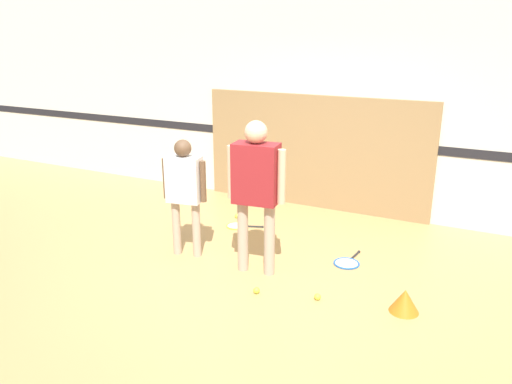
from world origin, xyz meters
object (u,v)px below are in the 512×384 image
object	(u,v)px
tennis_ball_near_instructor	(256,290)
tennis_ball_stray_left	(318,297)
person_instructor	(256,182)
training_cone	(405,301)
tennis_ball_by_spare_racket	(237,216)
racket_spare_on_floor	(238,226)
racket_second_spare	(347,263)
person_student_left	(184,185)

from	to	relation	value
tennis_ball_near_instructor	tennis_ball_stray_left	distance (m)	0.61
person_instructor	training_cone	xyz separation A→B (m)	(1.61, -0.12, -0.91)
tennis_ball_near_instructor	tennis_ball_by_spare_racket	distance (m)	2.13
racket_spare_on_floor	training_cone	size ratio (longest dim) A/B	1.88
tennis_ball_near_instructor	person_instructor	bearing A→B (deg)	117.05
racket_second_spare	tennis_ball_stray_left	world-z (taller)	tennis_ball_stray_left
tennis_ball_near_instructor	tennis_ball_stray_left	world-z (taller)	same
racket_second_spare	training_cone	world-z (taller)	training_cone
racket_second_spare	training_cone	xyz separation A→B (m)	(0.77, -0.75, 0.10)
person_instructor	racket_spare_on_floor	distance (m)	1.68
racket_spare_on_floor	training_cone	world-z (taller)	training_cone
person_student_left	tennis_ball_near_instructor	bearing A→B (deg)	-32.30
person_instructor	training_cone	bearing A→B (deg)	-11.01
racket_second_spare	training_cone	bearing A→B (deg)	-127.99
racket_spare_on_floor	tennis_ball_stray_left	size ratio (longest dim) A/B	7.93
person_instructor	racket_spare_on_floor	world-z (taller)	person_instructor
person_student_left	racket_spare_on_floor	xyz separation A→B (m)	(0.11, 1.03, -0.84)
person_student_left	tennis_ball_stray_left	xyz separation A→B (m)	(1.73, -0.31, -0.82)
person_instructor	tennis_ball_stray_left	world-z (taller)	person_instructor
person_student_left	tennis_ball_stray_left	distance (m)	1.94
tennis_ball_stray_left	racket_second_spare	bearing A→B (deg)	88.15
person_student_left	racket_spare_on_floor	world-z (taller)	person_student_left
racket_spare_on_floor	tennis_ball_by_spare_racket	distance (m)	0.32
racket_second_spare	tennis_ball_by_spare_racket	world-z (taller)	tennis_ball_by_spare_racket
racket_second_spare	tennis_ball_near_instructor	world-z (taller)	tennis_ball_near_instructor
racket_spare_on_floor	tennis_ball_stray_left	distance (m)	2.10
person_student_left	racket_second_spare	bearing A→B (deg)	8.70
racket_second_spare	tennis_ball_stray_left	size ratio (longest dim) A/B	8.29
person_instructor	racket_second_spare	xyz separation A→B (m)	(0.84, 0.63, -1.02)
tennis_ball_near_instructor	training_cone	bearing A→B (deg)	12.63
person_student_left	racket_second_spare	distance (m)	2.04
person_instructor	tennis_ball_stray_left	xyz separation A→B (m)	(0.81, -0.28, -0.99)
racket_spare_on_floor	person_instructor	bearing A→B (deg)	-73.25
tennis_ball_near_instructor	person_student_left	bearing A→B (deg)	157.90
racket_spare_on_floor	training_cone	bearing A→B (deg)	-46.49
person_instructor	training_cone	size ratio (longest dim) A/B	5.96
tennis_ball_by_spare_racket	tennis_ball_stray_left	distance (m)	2.41
person_instructor	person_student_left	size ratio (longest dim) A/B	1.21
person_instructor	racket_spare_on_floor	size ratio (longest dim) A/B	3.17
person_instructor	training_cone	world-z (taller)	person_instructor
training_cone	person_student_left	bearing A→B (deg)	176.59
tennis_ball_stray_left	tennis_ball_near_instructor	bearing A→B (deg)	-165.43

